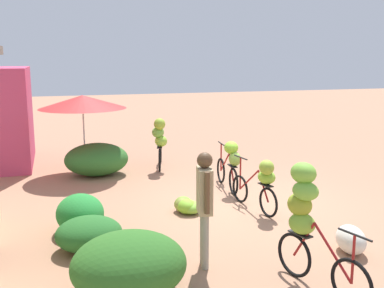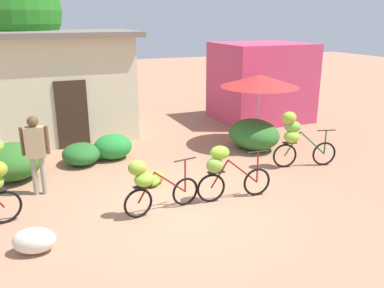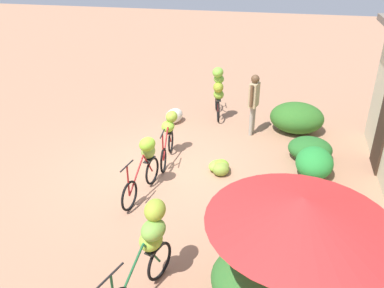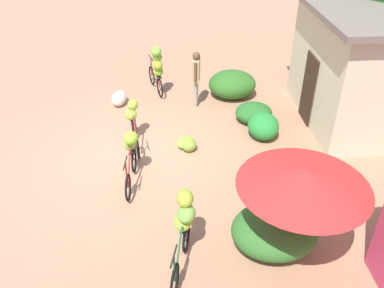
{
  "view_description": "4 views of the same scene",
  "coord_description": "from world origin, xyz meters",
  "views": [
    {
      "loc": [
        -8.78,
        3.89,
        3.12
      ],
      "look_at": [
        0.42,
        1.09,
        1.29
      ],
      "focal_mm": 42.9,
      "sensor_mm": 36.0,
      "label": 1
    },
    {
      "loc": [
        -2.73,
        -7.01,
        3.72
      ],
      "look_at": [
        0.74,
        1.27,
        0.91
      ],
      "focal_mm": 37.95,
      "sensor_mm": 36.0,
      "label": 2
    },
    {
      "loc": [
        7.56,
        2.88,
        4.62
      ],
      "look_at": [
        0.86,
        1.01,
        1.22
      ],
      "focal_mm": 35.76,
      "sensor_mm": 36.0,
      "label": 3
    },
    {
      "loc": [
        8.98,
        0.85,
        6.28
      ],
      "look_at": [
        0.81,
        1.45,
        0.82
      ],
      "focal_mm": 38.78,
      "sensor_mm": 36.0,
      "label": 4
    }
  ],
  "objects": [
    {
      "name": "hedge_bush_mid",
      "position": [
        -0.66,
        3.53,
        0.35
      ],
      "size": [
        1.04,
        0.85,
        0.69
      ],
      "primitive_type": "ellipsoid",
      "color": "#268634",
      "rests_on": "ground"
    },
    {
      "name": "hedge_bush_front_left",
      "position": [
        -3.17,
        3.05,
        0.43
      ],
      "size": [
        1.35,
        1.53,
        0.86
      ],
      "primitive_type": "ellipsoid",
      "color": "#2F6823",
      "rests_on": "ground"
    },
    {
      "name": "person_vendor",
      "position": [
        -2.63,
        1.83,
        1.09
      ],
      "size": [
        0.57,
        0.27,
        1.76
      ],
      "color": "gray",
      "rests_on": "ground"
    },
    {
      "name": "bicycle_near_pile",
      "position": [
        -0.69,
        -0.03,
        0.67
      ],
      "size": [
        1.64,
        0.43,
        1.15
      ],
      "color": "black",
      "rests_on": "ground"
    },
    {
      "name": "produce_sack",
      "position": [
        -2.85,
        -0.59,
        0.22
      ],
      "size": [
        0.79,
        0.6,
        0.44
      ],
      "primitive_type": "ellipsoid",
      "rotation": [
        0.0,
        0.0,
        2.88
      ],
      "color": "silver",
      "rests_on": "ground"
    },
    {
      "name": "bicycle_leftmost",
      "position": [
        -3.5,
        0.63,
        0.99
      ],
      "size": [
        1.6,
        0.58,
        1.69
      ],
      "color": "black",
      "rests_on": "ground"
    },
    {
      "name": "market_umbrella",
      "position": [
        3.66,
        3.14,
        1.95
      ],
      "size": [
        2.31,
        2.31,
        2.13
      ],
      "color": "beige",
      "rests_on": "ground"
    },
    {
      "name": "hedge_bush_by_door",
      "position": [
        3.38,
        2.86,
        0.43
      ],
      "size": [
        1.41,
        1.68,
        0.87
      ],
      "primitive_type": "ellipsoid",
      "color": "#2F6A2A",
      "rests_on": "ground"
    },
    {
      "name": "bicycle_by_shop",
      "position": [
        3.5,
        1.1,
        0.87
      ],
      "size": [
        1.66,
        0.58,
        1.48
      ],
      "color": "black",
      "rests_on": "ground"
    },
    {
      "name": "bicycle_center_loaded",
      "position": [
        0.93,
        -0.0,
        0.72
      ],
      "size": [
        1.68,
        0.42,
        1.21
      ],
      "color": "black",
      "rests_on": "ground"
    },
    {
      "name": "hedge_bush_front_right",
      "position": [
        -1.52,
        3.44,
        0.28
      ],
      "size": [
        0.99,
        1.09,
        0.55
      ],
      "primitive_type": "ellipsoid",
      "color": "#276627",
      "rests_on": "ground"
    },
    {
      "name": "banana_pile_on_ground",
      "position": [
        -0.22,
        1.41,
        0.14
      ],
      "size": [
        0.73,
        0.65,
        0.31
      ],
      "color": "olive",
      "rests_on": "ground"
    },
    {
      "name": "ground_plane",
      "position": [
        0.0,
        0.0,
        0.0
      ],
      "size": [
        60.0,
        60.0,
        0.0
      ],
      "primitive_type": "plane",
      "color": "#A9785A"
    }
  ]
}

